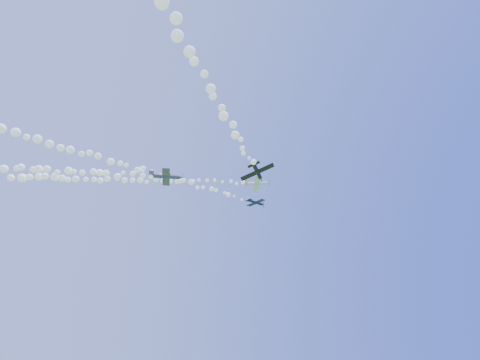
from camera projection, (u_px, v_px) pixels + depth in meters
name	position (u px, v px, depth m)	size (l,w,h in m)	color
plane_white	(257.00, 183.00, 123.67)	(8.00, 8.33, 2.50)	silver
smoke_trail_white	(131.00, 180.00, 120.37)	(66.39, 28.29, 3.34)	white
plane_navy	(256.00, 202.00, 112.95)	(6.36, 6.74, 2.02)	#0D193A
smoke_trail_navy	(114.00, 162.00, 88.93)	(77.97, 18.26, 2.54)	white
plane_grey	(166.00, 177.00, 92.86)	(8.01, 8.49, 2.40)	#393F54
smoke_trail_grey	(5.00, 168.00, 87.64)	(61.52, 21.75, 3.52)	white
plane_black	(257.00, 172.00, 78.86)	(6.05, 5.78, 2.77)	black
smoke_trail_black	(175.00, 28.00, 44.17)	(51.15, 55.59, 2.78)	white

